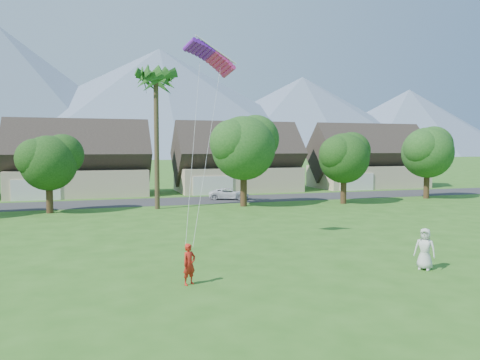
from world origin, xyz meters
name	(u,v)px	position (x,y,z in m)	size (l,w,h in m)	color
ground	(330,314)	(0.00, 0.00, 0.00)	(500.00, 500.00, 0.00)	#2D6019
street	(170,201)	(0.00, 34.00, 0.01)	(90.00, 7.00, 0.01)	#2D2D30
kite_flyer	(189,264)	(-3.81, 4.69, 0.83)	(0.61, 0.40, 1.67)	red
watcher	(425,249)	(6.82, 3.80, 0.94)	(0.92, 0.60, 1.89)	silver
parked_car	(229,194)	(6.33, 34.00, 0.60)	(1.98, 4.29, 1.19)	white
mountain_ridge	(125,106)	(10.40, 260.00, 29.07)	(540.00, 240.00, 70.00)	slate
houses_row	(162,165)	(0.49, 42.99, 3.44)	(72.75, 8.19, 8.86)	beige
tree_row	(167,155)	(-1.14, 27.92, 4.89)	(62.27, 6.67, 8.45)	#47301C
fan_palm	(156,76)	(-2.00, 28.50, 11.80)	(3.00, 3.00, 13.80)	#4C3D26
parafoil_kite	(211,55)	(-1.17, 11.67, 10.56)	(3.02, 1.26, 0.50)	purple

